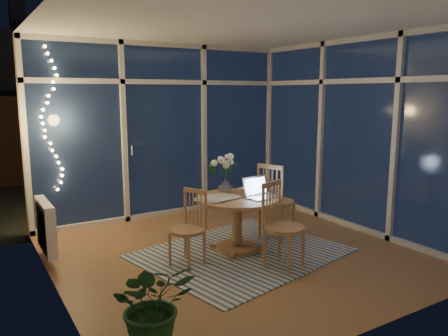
{
  "coord_description": "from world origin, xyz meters",
  "views": [
    {
      "loc": [
        -2.67,
        -4.14,
        1.88
      ],
      "look_at": [
        -0.0,
        0.25,
        0.98
      ],
      "focal_mm": 35.0,
      "sensor_mm": 36.0,
      "label": 1
    }
  ],
  "objects_px": {
    "chair_left": "(187,229)",
    "chair_front": "(284,226)",
    "chair_right": "(277,200)",
    "laptop": "(262,187)",
    "potted_plant": "(154,316)",
    "dining_table": "(237,224)",
    "flower_vase": "(225,185)"
  },
  "relations": [
    {
      "from": "chair_left",
      "to": "chair_front",
      "type": "height_order",
      "value": "chair_front"
    },
    {
      "from": "chair_right",
      "to": "laptop",
      "type": "bearing_deg",
      "value": 101.75
    },
    {
      "from": "chair_left",
      "to": "potted_plant",
      "type": "height_order",
      "value": "chair_left"
    },
    {
      "from": "potted_plant",
      "to": "chair_front",
      "type": "bearing_deg",
      "value": 25.64
    },
    {
      "from": "dining_table",
      "to": "potted_plant",
      "type": "bearing_deg",
      "value": -137.0
    },
    {
      "from": "laptop",
      "to": "flower_vase",
      "type": "xyz_separation_m",
      "value": [
        -0.25,
        0.42,
        -0.02
      ]
    },
    {
      "from": "laptop",
      "to": "flower_vase",
      "type": "height_order",
      "value": "laptop"
    },
    {
      "from": "dining_table",
      "to": "chair_front",
      "type": "relative_size",
      "value": 1.02
    },
    {
      "from": "chair_left",
      "to": "chair_front",
      "type": "bearing_deg",
      "value": 30.66
    },
    {
      "from": "laptop",
      "to": "chair_left",
      "type": "bearing_deg",
      "value": 169.79
    },
    {
      "from": "dining_table",
      "to": "flower_vase",
      "type": "distance_m",
      "value": 0.5
    },
    {
      "from": "laptop",
      "to": "chair_right",
      "type": "bearing_deg",
      "value": 28.01
    },
    {
      "from": "laptop",
      "to": "potted_plant",
      "type": "bearing_deg",
      "value": -149.59
    },
    {
      "from": "chair_right",
      "to": "chair_front",
      "type": "height_order",
      "value": "chair_right"
    },
    {
      "from": "laptop",
      "to": "potted_plant",
      "type": "distance_m",
      "value": 2.44
    },
    {
      "from": "laptop",
      "to": "potted_plant",
      "type": "xyz_separation_m",
      "value": [
        -1.94,
        -1.42,
        -0.41
      ]
    },
    {
      "from": "chair_right",
      "to": "laptop",
      "type": "xyz_separation_m",
      "value": [
        -0.46,
        -0.31,
        0.29
      ]
    },
    {
      "from": "potted_plant",
      "to": "flower_vase",
      "type": "bearing_deg",
      "value": 47.27
    },
    {
      "from": "chair_front",
      "to": "laptop",
      "type": "xyz_separation_m",
      "value": [
        0.09,
        0.53,
        0.32
      ]
    },
    {
      "from": "chair_left",
      "to": "potted_plant",
      "type": "distance_m",
      "value": 1.79
    },
    {
      "from": "chair_right",
      "to": "chair_front",
      "type": "xyz_separation_m",
      "value": [
        -0.55,
        -0.83,
        -0.03
      ]
    },
    {
      "from": "dining_table",
      "to": "laptop",
      "type": "relative_size",
      "value": 2.75
    },
    {
      "from": "flower_vase",
      "to": "chair_right",
      "type": "bearing_deg",
      "value": -8.65
    },
    {
      "from": "dining_table",
      "to": "chair_right",
      "type": "distance_m",
      "value": 0.74
    },
    {
      "from": "chair_front",
      "to": "flower_vase",
      "type": "xyz_separation_m",
      "value": [
        -0.16,
        0.94,
        0.29
      ]
    },
    {
      "from": "chair_left",
      "to": "chair_front",
      "type": "relative_size",
      "value": 0.89
    },
    {
      "from": "potted_plant",
      "to": "chair_right",
      "type": "bearing_deg",
      "value": 35.62
    },
    {
      "from": "chair_right",
      "to": "flower_vase",
      "type": "distance_m",
      "value": 0.77
    },
    {
      "from": "chair_front",
      "to": "laptop",
      "type": "distance_m",
      "value": 0.62
    },
    {
      "from": "flower_vase",
      "to": "chair_front",
      "type": "bearing_deg",
      "value": -80.39
    },
    {
      "from": "flower_vase",
      "to": "potted_plant",
      "type": "distance_m",
      "value": 2.52
    },
    {
      "from": "chair_left",
      "to": "flower_vase",
      "type": "bearing_deg",
      "value": 91.69
    }
  ]
}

